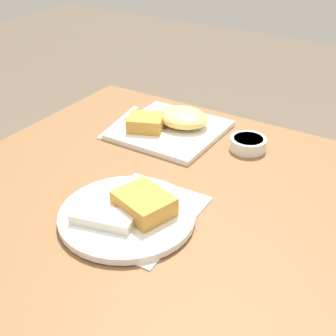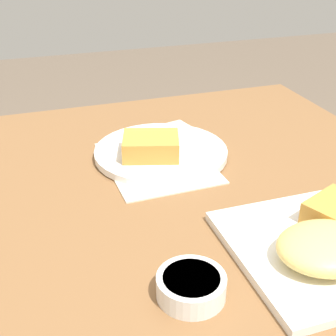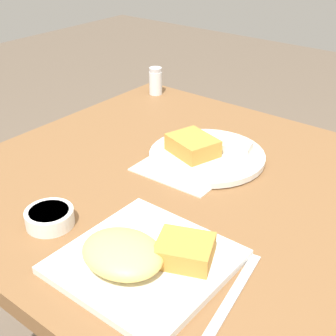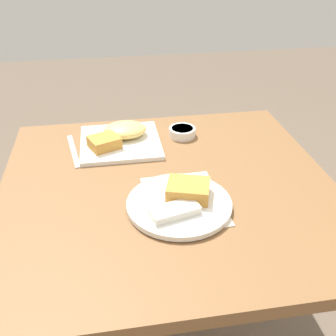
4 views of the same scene
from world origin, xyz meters
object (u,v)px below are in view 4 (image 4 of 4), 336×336
at_px(plate_oval_far, 181,201).
at_px(sauce_ramekin, 182,132).
at_px(butter_knife, 73,151).
at_px(plate_square_near, 120,137).

height_order(plate_oval_far, sauce_ramekin, plate_oval_far).
bearing_deg(butter_knife, plate_square_near, 92.28).
relative_size(plate_square_near, butter_knife, 1.19).
bearing_deg(plate_square_near, butter_knife, 11.67).
height_order(sauce_ramekin, butter_knife, sauce_ramekin).
bearing_deg(butter_knife, plate_oval_far, 30.38).
xyz_separation_m(plate_square_near, butter_knife, (0.15, 0.03, -0.02)).
relative_size(plate_square_near, plate_oval_far, 0.96).
distance_m(plate_oval_far, sauce_ramekin, 0.40).
xyz_separation_m(plate_square_near, sauce_ramekin, (-0.21, -0.02, -0.00)).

